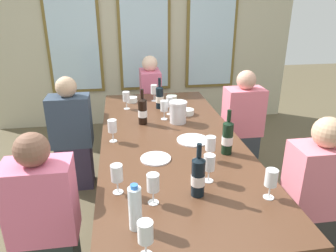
{
  "coord_description": "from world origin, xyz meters",
  "views": [
    {
      "loc": [
        -0.36,
        -2.23,
        1.77
      ],
      "look_at": [
        0.0,
        0.14,
        0.79
      ],
      "focal_mm": 34.02,
      "sensor_mm": 36.0,
      "label": 1
    }
  ],
  "objects_px": {
    "dining_table": "(171,146)",
    "seated_person_3": "(314,201)",
    "tasting_bowl_2": "(132,100)",
    "white_plate_1": "(193,140)",
    "wine_glass_2": "(126,97)",
    "wine_glass_3": "(271,179)",
    "wine_bottle_3": "(198,176)",
    "wine_glass_1": "(209,164)",
    "wine_glass_10": "(153,184)",
    "seated_person_2": "(45,224)",
    "wine_bottle_2": "(143,111)",
    "tasting_bowl_1": "(187,112)",
    "seated_person_4": "(151,102)",
    "metal_pitcher": "(178,112)",
    "tasting_bowl_0": "(172,98)",
    "water_bottle": "(135,208)",
    "wine_glass_4": "(112,127)",
    "wine_bottle_1": "(160,97)",
    "wine_glass_9": "(117,174)",
    "wine_glass_8": "(145,234)",
    "wine_glass_7": "(164,106)",
    "seated_person_0": "(72,137)",
    "wine_glass_6": "(170,102)",
    "wine_bottle_0": "(227,137)",
    "wine_glass_0": "(210,145)",
    "white_plate_0": "(156,159)",
    "wine_glass_5": "(154,90)"
  },
  "relations": [
    {
      "from": "dining_table",
      "to": "seated_person_3",
      "type": "distance_m",
      "value": 1.08
    },
    {
      "from": "tasting_bowl_2",
      "to": "white_plate_1",
      "type": "bearing_deg",
      "value": -68.17
    },
    {
      "from": "wine_glass_2",
      "to": "wine_glass_3",
      "type": "bearing_deg",
      "value": -65.9
    },
    {
      "from": "wine_bottle_3",
      "to": "wine_glass_1",
      "type": "relative_size",
      "value": 1.8
    },
    {
      "from": "wine_glass_10",
      "to": "seated_person_2",
      "type": "distance_m",
      "value": 0.73
    },
    {
      "from": "wine_bottle_2",
      "to": "tasting_bowl_1",
      "type": "bearing_deg",
      "value": 21.87
    },
    {
      "from": "wine_bottle_2",
      "to": "seated_person_4",
      "type": "height_order",
      "value": "seated_person_4"
    },
    {
      "from": "wine_glass_10",
      "to": "metal_pitcher",
      "type": "bearing_deg",
      "value": 73.33
    },
    {
      "from": "tasting_bowl_0",
      "to": "water_bottle",
      "type": "relative_size",
      "value": 0.47
    },
    {
      "from": "wine_glass_4",
      "to": "wine_glass_10",
      "type": "bearing_deg",
      "value": -75.19
    },
    {
      "from": "wine_bottle_1",
      "to": "wine_glass_4",
      "type": "height_order",
      "value": "wine_bottle_1"
    },
    {
      "from": "tasting_bowl_0",
      "to": "wine_glass_9",
      "type": "bearing_deg",
      "value": -109.15
    },
    {
      "from": "dining_table",
      "to": "wine_glass_8",
      "type": "relative_size",
      "value": 14.4
    },
    {
      "from": "wine_glass_7",
      "to": "seated_person_0",
      "type": "distance_m",
      "value": 0.94
    },
    {
      "from": "wine_bottle_3",
      "to": "tasting_bowl_1",
      "type": "relative_size",
      "value": 2.56
    },
    {
      "from": "seated_person_0",
      "to": "tasting_bowl_2",
      "type": "bearing_deg",
      "value": 29.28
    },
    {
      "from": "water_bottle",
      "to": "wine_glass_6",
      "type": "height_order",
      "value": "water_bottle"
    },
    {
      "from": "wine_bottle_0",
      "to": "wine_glass_0",
      "type": "height_order",
      "value": "wine_bottle_0"
    },
    {
      "from": "wine_bottle_2",
      "to": "wine_glass_4",
      "type": "bearing_deg",
      "value": -127.62
    },
    {
      "from": "dining_table",
      "to": "tasting_bowl_0",
      "type": "distance_m",
      "value": 1.01
    },
    {
      "from": "tasting_bowl_1",
      "to": "seated_person_0",
      "type": "distance_m",
      "value": 1.12
    },
    {
      "from": "white_plate_0",
      "to": "wine_glass_1",
      "type": "xyz_separation_m",
      "value": [
        0.28,
        -0.32,
        0.11
      ]
    },
    {
      "from": "wine_glass_4",
      "to": "tasting_bowl_2",
      "type": "bearing_deg",
      "value": 78.91
    },
    {
      "from": "metal_pitcher",
      "to": "seated_person_4",
      "type": "xyz_separation_m",
      "value": [
        -0.12,
        1.27,
        -0.31
      ]
    },
    {
      "from": "water_bottle",
      "to": "seated_person_2",
      "type": "height_order",
      "value": "seated_person_2"
    },
    {
      "from": "seated_person_3",
      "to": "wine_glass_5",
      "type": "bearing_deg",
      "value": 117.97
    },
    {
      "from": "tasting_bowl_2",
      "to": "dining_table",
      "type": "bearing_deg",
      "value": -75.4
    },
    {
      "from": "white_plate_1",
      "to": "wine_bottle_2",
      "type": "height_order",
      "value": "wine_bottle_2"
    },
    {
      "from": "wine_glass_6",
      "to": "dining_table",
      "type": "bearing_deg",
      "value": -98.29
    },
    {
      "from": "seated_person_0",
      "to": "seated_person_3",
      "type": "relative_size",
      "value": 1.0
    },
    {
      "from": "wine_glass_0",
      "to": "wine_glass_10",
      "type": "xyz_separation_m",
      "value": [
        -0.43,
        -0.42,
        0.0
      ]
    },
    {
      "from": "tasting_bowl_2",
      "to": "wine_glass_1",
      "type": "xyz_separation_m",
      "value": [
        0.38,
        -1.61,
        0.09
      ]
    },
    {
      "from": "tasting_bowl_2",
      "to": "wine_glass_3",
      "type": "relative_size",
      "value": 0.64
    },
    {
      "from": "dining_table",
      "to": "wine_bottle_1",
      "type": "bearing_deg",
      "value": 89.31
    },
    {
      "from": "water_bottle",
      "to": "seated_person_0",
      "type": "relative_size",
      "value": 0.22
    },
    {
      "from": "tasting_bowl_2",
      "to": "wine_glass_3",
      "type": "height_order",
      "value": "wine_glass_3"
    },
    {
      "from": "tasting_bowl_1",
      "to": "wine_glass_9",
      "type": "height_order",
      "value": "wine_glass_9"
    },
    {
      "from": "wine_glass_5",
      "to": "wine_bottle_0",
      "type": "bearing_deg",
      "value": -73.94
    },
    {
      "from": "tasting_bowl_2",
      "to": "wine_glass_0",
      "type": "height_order",
      "value": "wine_glass_0"
    },
    {
      "from": "tasting_bowl_1",
      "to": "seated_person_2",
      "type": "relative_size",
      "value": 0.11
    },
    {
      "from": "metal_pitcher",
      "to": "wine_glass_5",
      "type": "xyz_separation_m",
      "value": [
        -0.14,
        0.65,
        0.03
      ]
    },
    {
      "from": "water_bottle",
      "to": "wine_glass_4",
      "type": "relative_size",
      "value": 1.38
    },
    {
      "from": "wine_glass_7",
      "to": "wine_glass_10",
      "type": "bearing_deg",
      "value": -100.7
    },
    {
      "from": "wine_glass_10",
      "to": "wine_glass_3",
      "type": "bearing_deg",
      "value": -4.35
    },
    {
      "from": "dining_table",
      "to": "tasting_bowl_2",
      "type": "bearing_deg",
      "value": 104.6
    },
    {
      "from": "wine_bottle_1",
      "to": "wine_bottle_3",
      "type": "relative_size",
      "value": 0.97
    },
    {
      "from": "wine_glass_5",
      "to": "metal_pitcher",
      "type": "bearing_deg",
      "value": -77.97
    },
    {
      "from": "wine_glass_10",
      "to": "wine_glass_1",
      "type": "bearing_deg",
      "value": 25.59
    },
    {
      "from": "wine_glass_8",
      "to": "wine_glass_7",
      "type": "bearing_deg",
      "value": 79.24
    },
    {
      "from": "wine_glass_2",
      "to": "wine_glass_4",
      "type": "bearing_deg",
      "value": -99.58
    }
  ]
}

